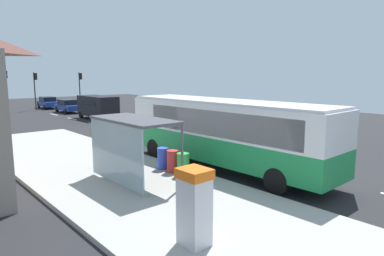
% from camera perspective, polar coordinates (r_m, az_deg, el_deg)
% --- Properties ---
extents(ground_plane, '(56.00, 92.00, 0.04)m').
position_cam_1_polar(ground_plane, '(27.03, -12.08, -0.59)').
color(ground_plane, '#262628').
extents(sidewalk_platform, '(6.20, 30.00, 0.18)m').
position_cam_1_polar(sidewalk_platform, '(13.76, -10.65, -9.26)').
color(sidewalk_platform, '#ADAAA3').
rests_on(sidewalk_platform, ground).
extents(lane_stripe_seg_1, '(0.16, 2.20, 0.01)m').
position_cam_1_polar(lane_stripe_seg_1, '(16.23, 16.07, -6.95)').
color(lane_stripe_seg_1, silver).
rests_on(lane_stripe_seg_1, ground).
extents(lane_stripe_seg_2, '(0.16, 2.20, 0.01)m').
position_cam_1_polar(lane_stripe_seg_2, '(19.27, 3.43, -4.12)').
color(lane_stripe_seg_2, silver).
rests_on(lane_stripe_seg_2, ground).
extents(lane_stripe_seg_3, '(0.16, 2.20, 0.01)m').
position_cam_1_polar(lane_stripe_seg_3, '(23.01, -5.39, -2.01)').
color(lane_stripe_seg_3, silver).
rests_on(lane_stripe_seg_3, ground).
extents(lane_stripe_seg_4, '(0.16, 2.20, 0.01)m').
position_cam_1_polar(lane_stripe_seg_4, '(27.15, -11.63, -0.48)').
color(lane_stripe_seg_4, silver).
rests_on(lane_stripe_seg_4, ground).
extents(lane_stripe_seg_5, '(0.16, 2.20, 0.01)m').
position_cam_1_polar(lane_stripe_seg_5, '(31.54, -16.17, 0.64)').
color(lane_stripe_seg_5, silver).
rests_on(lane_stripe_seg_5, ground).
extents(lane_stripe_seg_6, '(0.16, 2.20, 0.01)m').
position_cam_1_polar(lane_stripe_seg_6, '(36.09, -19.58, 1.48)').
color(lane_stripe_seg_6, silver).
rests_on(lane_stripe_seg_6, ground).
extents(lane_stripe_seg_7, '(0.16, 2.20, 0.01)m').
position_cam_1_polar(lane_stripe_seg_7, '(40.75, -22.22, 2.12)').
color(lane_stripe_seg_7, silver).
rests_on(lane_stripe_seg_7, ground).
extents(bus, '(2.64, 11.04, 3.21)m').
position_cam_1_polar(bus, '(15.72, 5.25, -0.29)').
color(bus, '#1E8C47').
rests_on(bus, ground).
extents(white_van, '(2.06, 5.21, 2.30)m').
position_cam_1_polar(white_van, '(35.05, -15.59, 3.66)').
color(white_van, black).
rests_on(white_van, ground).
extents(sedan_near, '(2.04, 4.49, 1.52)m').
position_cam_1_polar(sedan_near, '(48.75, -23.08, 4.00)').
color(sedan_near, navy).
rests_on(sedan_near, ground).
extents(sedan_far, '(1.89, 4.42, 1.52)m').
position_cam_1_polar(sedan_far, '(42.35, -20.14, 3.54)').
color(sedan_far, navy).
rests_on(sedan_far, ground).
extents(ticket_machine, '(0.66, 0.76, 1.94)m').
position_cam_1_polar(ticket_machine, '(8.48, 0.40, -13.06)').
color(ticket_machine, silver).
rests_on(ticket_machine, sidewalk_platform).
extents(recycling_bin_green, '(0.52, 0.52, 0.95)m').
position_cam_1_polar(recycling_bin_green, '(14.23, -1.50, -6.12)').
color(recycling_bin_green, green).
rests_on(recycling_bin_green, sidewalk_platform).
extents(recycling_bin_red, '(0.52, 0.52, 0.95)m').
position_cam_1_polar(recycling_bin_red, '(14.76, -3.26, -5.58)').
color(recycling_bin_red, red).
rests_on(recycling_bin_red, sidewalk_platform).
extents(recycling_bin_blue, '(0.52, 0.52, 0.95)m').
position_cam_1_polar(recycling_bin_blue, '(15.30, -4.89, -5.08)').
color(recycling_bin_blue, blue).
rests_on(recycling_bin_blue, sidewalk_platform).
extents(traffic_light_near_side, '(0.49, 0.28, 4.70)m').
position_cam_1_polar(traffic_light_near_side, '(46.87, -18.31, 6.98)').
color(traffic_light_near_side, '#2D2D2D').
rests_on(traffic_light_near_side, ground).
extents(traffic_light_far_side, '(0.49, 0.28, 4.92)m').
position_cam_1_polar(traffic_light_far_side, '(44.96, -28.90, 6.44)').
color(traffic_light_far_side, '#2D2D2D').
rests_on(traffic_light_far_side, ground).
extents(traffic_light_median, '(0.49, 0.28, 4.68)m').
position_cam_1_polar(traffic_light_median, '(46.63, -24.89, 6.58)').
color(traffic_light_median, '#2D2D2D').
rests_on(traffic_light_median, ground).
extents(bus_shelter, '(1.80, 4.00, 2.50)m').
position_cam_1_polar(bus_shelter, '(13.23, -10.86, -1.03)').
color(bus_shelter, '#4C4C51').
rests_on(bus_shelter, sidewalk_platform).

